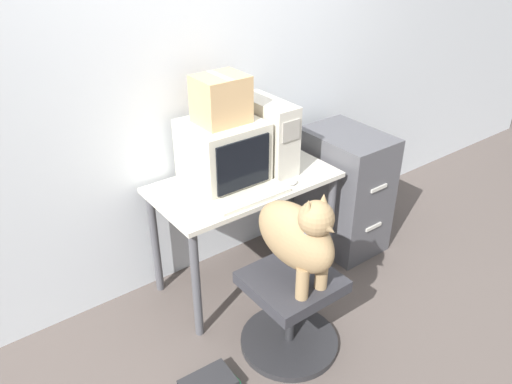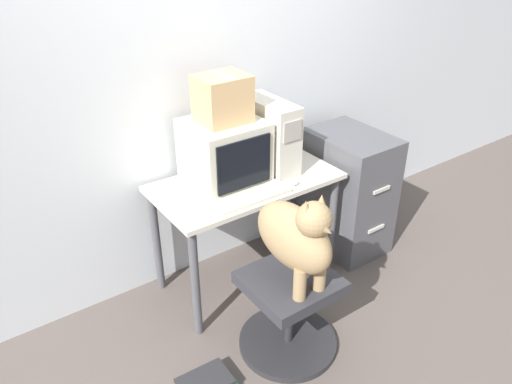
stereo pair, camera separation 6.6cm
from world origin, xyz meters
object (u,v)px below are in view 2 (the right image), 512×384
object	(u,v)px
office_chair	(289,311)
keyboard	(251,197)
pc_tower	(270,135)
filing_cabinet	(347,192)
cardboard_box	(223,99)
crt_monitor	(225,152)
dog	(297,236)

from	to	relation	value
office_chair	keyboard	bearing A→B (deg)	83.90
pc_tower	filing_cabinet	size ratio (longest dim) A/B	0.51
filing_cabinet	cardboard_box	distance (m)	1.25
keyboard	cardboard_box	size ratio (longest dim) A/B	1.69
cardboard_box	pc_tower	bearing A→B (deg)	-2.25
keyboard	filing_cabinet	xyz separation A→B (m)	(0.93, 0.14, -0.33)
pc_tower	filing_cabinet	distance (m)	0.82
filing_cabinet	cardboard_box	world-z (taller)	cardboard_box
crt_monitor	pc_tower	size ratio (longest dim) A/B	0.98
dog	cardboard_box	size ratio (longest dim) A/B	1.99
pc_tower	dog	size ratio (longest dim) A/B	0.79
pc_tower	office_chair	world-z (taller)	pc_tower
dog	filing_cabinet	xyz separation A→B (m)	(0.97, 0.60, -0.34)
dog	filing_cabinet	size ratio (longest dim) A/B	0.64
cardboard_box	office_chair	bearing A→B (deg)	-93.85
filing_cabinet	cardboard_box	xyz separation A→B (m)	(-0.93, 0.15, 0.83)
keyboard	dog	bearing A→B (deg)	-95.67
office_chair	filing_cabinet	size ratio (longest dim) A/B	0.64
filing_cabinet	office_chair	bearing A→B (deg)	-149.89
pc_tower	keyboard	size ratio (longest dim) A/B	0.93
pc_tower	cardboard_box	xyz separation A→B (m)	(-0.33, 0.01, 0.29)
office_chair	cardboard_box	world-z (taller)	cardboard_box
crt_monitor	cardboard_box	bearing A→B (deg)	90.00
office_chair	dog	xyz separation A→B (m)	(0.00, -0.03, 0.53)
pc_tower	cardboard_box	world-z (taller)	cardboard_box
office_chair	cardboard_box	xyz separation A→B (m)	(0.05, 0.71, 1.02)
crt_monitor	keyboard	distance (m)	0.33
keyboard	cardboard_box	world-z (taller)	cardboard_box
keyboard	crt_monitor	bearing A→B (deg)	89.61
pc_tower	dog	xyz separation A→B (m)	(-0.37, -0.73, -0.20)
crt_monitor	filing_cabinet	world-z (taller)	crt_monitor
office_chair	filing_cabinet	bearing A→B (deg)	30.11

